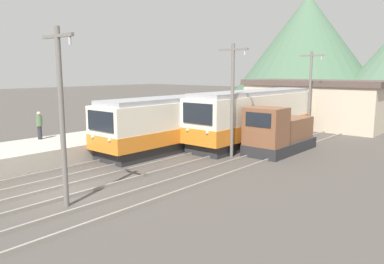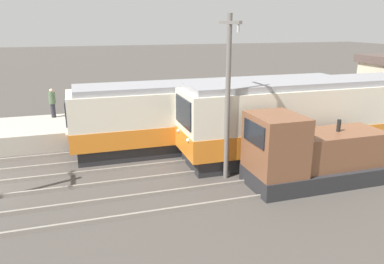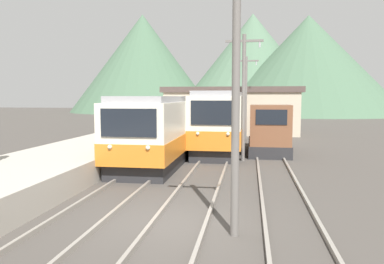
% 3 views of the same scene
% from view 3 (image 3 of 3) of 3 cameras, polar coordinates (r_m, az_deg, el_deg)
% --- Properties ---
extents(ground_plane, '(200.00, 200.00, 0.00)m').
position_cam_3_polar(ground_plane, '(10.62, -2.85, -13.64)').
color(ground_plane, '#47423D').
extents(track_left, '(1.54, 60.00, 0.14)m').
position_cam_3_polar(track_left, '(11.39, -16.07, -12.16)').
color(track_left, gray).
rests_on(track_left, ground).
extents(track_center, '(1.54, 60.00, 0.14)m').
position_cam_3_polar(track_center, '(10.56, -1.76, -13.35)').
color(track_center, gray).
rests_on(track_center, ground).
extents(track_right, '(1.54, 60.00, 0.14)m').
position_cam_3_polar(track_right, '(10.47, 15.10, -13.72)').
color(track_right, gray).
rests_on(track_right, ground).
extents(commuter_train_left, '(2.84, 15.12, 3.49)m').
position_cam_3_polar(commuter_train_left, '(21.96, -3.43, 0.59)').
color(commuter_train_left, '#28282B').
rests_on(commuter_train_left, ground).
extents(commuter_train_center, '(2.84, 13.09, 3.78)m').
position_cam_3_polar(commuter_train_center, '(25.39, 4.62, 1.51)').
color(commuter_train_center, '#28282B').
rests_on(commuter_train_center, ground).
extents(shunting_locomotive, '(2.40, 5.81, 3.00)m').
position_cam_3_polar(shunting_locomotive, '(23.40, 11.60, -0.24)').
color(shunting_locomotive, '#28282B').
rests_on(shunting_locomotive, ground).
extents(catenary_mast_near, '(2.00, 0.20, 6.74)m').
position_cam_3_polar(catenary_mast_near, '(9.13, 6.75, 6.75)').
color(catenary_mast_near, slate).
rests_on(catenary_mast_near, ground).
extents(catenary_mast_mid, '(2.00, 0.20, 6.74)m').
position_cam_3_polar(catenary_mast_mid, '(20.21, 7.90, 5.98)').
color(catenary_mast_mid, slate).
rests_on(catenary_mast_mid, ground).
extents(catenary_mast_far, '(2.00, 0.20, 6.74)m').
position_cam_3_polar(catenary_mast_far, '(31.30, 8.23, 5.75)').
color(catenary_mast_far, slate).
rests_on(catenary_mast_far, ground).
extents(station_building, '(12.60, 6.30, 4.35)m').
position_cam_3_polar(station_building, '(35.89, 6.11, 3.35)').
color(station_building, beige).
rests_on(station_building, ground).
extents(mountain_backdrop, '(71.07, 44.28, 22.19)m').
position_cam_3_polar(mountain_backdrop, '(83.90, 6.47, 10.28)').
color(mountain_backdrop, '#517056').
rests_on(mountain_backdrop, ground).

